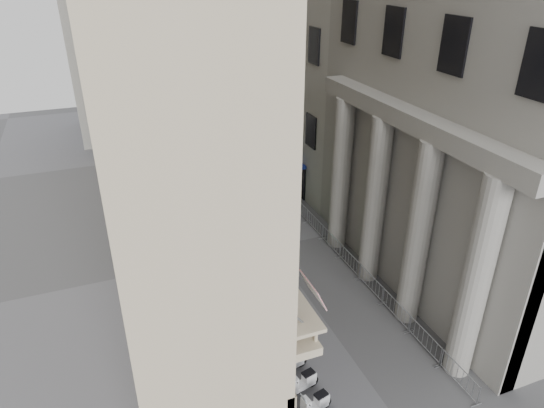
{
  "coord_description": "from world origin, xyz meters",
  "views": [
    {
      "loc": [
        -9.93,
        -6.59,
        17.36
      ],
      "look_at": [
        -0.87,
        16.85,
        4.5
      ],
      "focal_mm": 32.0,
      "sensor_mm": 36.0,
      "label": 1
    }
  ],
  "objects_px": {
    "street_lamp": "(227,165)",
    "info_kiosk": "(213,215)",
    "pedestrian_b": "(268,179)",
    "security_tent": "(218,196)",
    "pedestrian_a": "(215,181)"
  },
  "relations": [
    {
      "from": "pedestrian_a",
      "to": "pedestrian_b",
      "type": "bearing_deg",
      "value": 140.05
    },
    {
      "from": "info_kiosk",
      "to": "pedestrian_b",
      "type": "bearing_deg",
      "value": 63.03
    },
    {
      "from": "pedestrian_b",
      "to": "security_tent",
      "type": "bearing_deg",
      "value": 88.33
    },
    {
      "from": "info_kiosk",
      "to": "pedestrian_b",
      "type": "distance_m",
      "value": 7.59
    },
    {
      "from": "street_lamp",
      "to": "pedestrian_a",
      "type": "distance_m",
      "value": 8.51
    },
    {
      "from": "security_tent",
      "to": "street_lamp",
      "type": "height_order",
      "value": "street_lamp"
    },
    {
      "from": "info_kiosk",
      "to": "pedestrian_b",
      "type": "height_order",
      "value": "info_kiosk"
    },
    {
      "from": "info_kiosk",
      "to": "street_lamp",
      "type": "bearing_deg",
      "value": -35.12
    },
    {
      "from": "security_tent",
      "to": "street_lamp",
      "type": "xyz_separation_m",
      "value": [
        0.68,
        -0.19,
        2.2
      ]
    },
    {
      "from": "street_lamp",
      "to": "pedestrian_a",
      "type": "xyz_separation_m",
      "value": [
        0.91,
        7.26,
        -4.35
      ]
    },
    {
      "from": "street_lamp",
      "to": "info_kiosk",
      "type": "height_order",
      "value": "street_lamp"
    },
    {
      "from": "security_tent",
      "to": "info_kiosk",
      "type": "height_order",
      "value": "security_tent"
    },
    {
      "from": "security_tent",
      "to": "pedestrian_a",
      "type": "height_order",
      "value": "security_tent"
    },
    {
      "from": "street_lamp",
      "to": "info_kiosk",
      "type": "distance_m",
      "value": 4.53
    },
    {
      "from": "pedestrian_b",
      "to": "street_lamp",
      "type": "bearing_deg",
      "value": 92.75
    }
  ]
}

